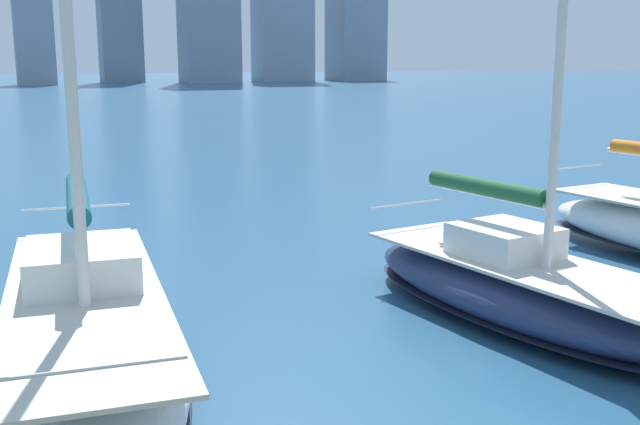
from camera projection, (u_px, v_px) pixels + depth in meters
The scene contains 2 objects.
sailboat_forest at pixel (520, 284), 13.32m from camera, with size 3.38×7.60×10.86m.
sailboat_teal at pixel (87, 330), 10.76m from camera, with size 3.64×9.12×11.03m.
Camera 1 is at (4.91, 3.99, 4.55)m, focal length 42.00 mm.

